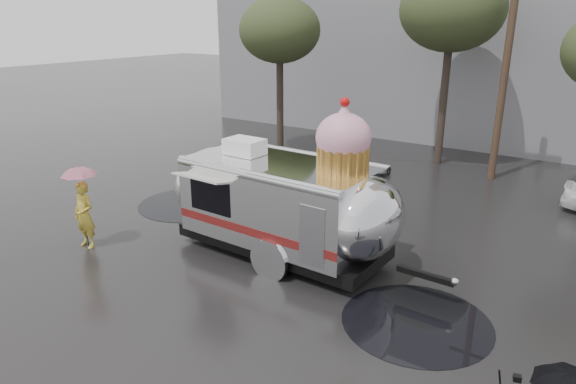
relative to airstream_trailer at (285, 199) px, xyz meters
The scene contains 10 objects.
ground 4.12m from the airstream_trailer, 82.89° to the right, with size 120.00×120.00×0.00m, color black.
puddles 2.39m from the airstream_trailer, 42.17° to the right, with size 14.52×10.68×0.01m.
grey_building 21.11m from the airstream_trailer, 99.90° to the left, with size 22.00×12.00×13.00m, color slate.
utility_pole 11.07m from the airstream_trailer, 73.78° to the left, with size 1.60×0.28×9.00m.
tree_left 11.95m from the airstream_trailer, 125.31° to the left, with size 3.64×3.64×6.95m.
tree_mid 12.20m from the airstream_trailer, 87.59° to the left, with size 4.20×4.20×8.03m.
barricade_row 8.07m from the airstream_trailer, 129.41° to the left, with size 4.30×0.80×1.00m.
airstream_trailer is the anchor object (origin of this frame).
person_left 5.58m from the airstream_trailer, 151.20° to the right, with size 0.68×0.45×1.88m, color gold.
umbrella_pink 5.55m from the airstream_trailer, 151.20° to the right, with size 1.15×1.15×2.33m.
Camera 1 is at (6.64, -6.66, 6.12)m, focal length 32.00 mm.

